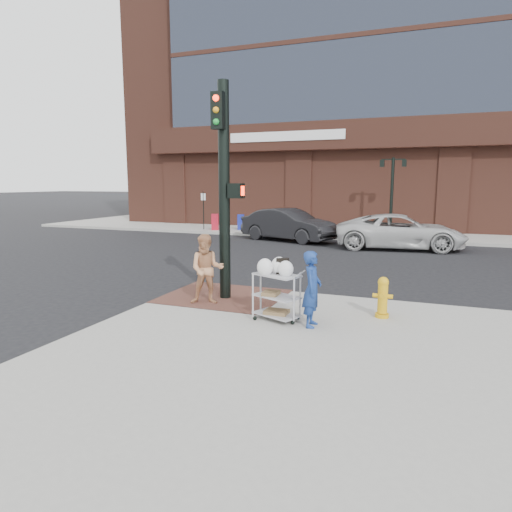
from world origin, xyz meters
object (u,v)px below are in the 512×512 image
at_px(minivan_white, 400,232).
at_px(fire_hydrant, 383,297).
at_px(utility_cart, 277,292).
at_px(lamp_post, 392,188).
at_px(woman_blue, 312,289).
at_px(traffic_signal_pole, 225,185).
at_px(sedan_dark, 288,225).
at_px(pedestrian_tan, 207,269).

xyz_separation_m(minivan_white, fire_hydrant, (0.41, -11.37, -0.18)).
bearing_deg(utility_cart, fire_hydrant, 25.46).
height_order(lamp_post, woman_blue, lamp_post).
relative_size(lamp_post, traffic_signal_pole, 0.80).
bearing_deg(traffic_signal_pole, minivan_white, 73.69).
bearing_deg(lamp_post, utility_cart, -92.73).
distance_m(sedan_dark, fire_hydrant, 13.57).
bearing_deg(traffic_signal_pole, fire_hydrant, -4.31).
height_order(lamp_post, traffic_signal_pole, traffic_signal_pole).
relative_size(woman_blue, sedan_dark, 0.30).
relative_size(pedestrian_tan, fire_hydrant, 1.88).
bearing_deg(utility_cart, lamp_post, 87.27).
relative_size(traffic_signal_pole, sedan_dark, 1.03).
xyz_separation_m(lamp_post, pedestrian_tan, (-2.66, -15.82, -1.67)).
distance_m(woman_blue, pedestrian_tan, 2.75).
distance_m(traffic_signal_pole, pedestrian_tan, 1.98).
relative_size(woman_blue, minivan_white, 0.27).
bearing_deg(sedan_dark, minivan_white, -80.54).
relative_size(traffic_signal_pole, utility_cart, 3.95).
bearing_deg(fire_hydrant, pedestrian_tan, -175.24).
xyz_separation_m(woman_blue, pedestrian_tan, (-2.64, 0.77, 0.06)).
relative_size(woman_blue, fire_hydrant, 1.73).
xyz_separation_m(utility_cart, fire_hydrant, (1.97, 0.94, -0.14)).
bearing_deg(lamp_post, woman_blue, -90.09).
xyz_separation_m(woman_blue, utility_cart, (-0.76, 0.15, -0.16)).
height_order(lamp_post, fire_hydrant, lamp_post).
xyz_separation_m(lamp_post, woman_blue, (-0.03, -16.59, -1.73)).
bearing_deg(lamp_post, fire_hydrant, -85.63).
bearing_deg(fire_hydrant, traffic_signal_pole, 175.69).
bearing_deg(utility_cart, sedan_dark, 106.18).
height_order(sedan_dark, minivan_white, sedan_dark).
relative_size(pedestrian_tan, sedan_dark, 0.33).
height_order(lamp_post, minivan_white, lamp_post).
relative_size(traffic_signal_pole, minivan_white, 0.91).
bearing_deg(traffic_signal_pole, sedan_dark, 100.12).
height_order(woman_blue, minivan_white, woman_blue).
height_order(pedestrian_tan, sedan_dark, pedestrian_tan).
height_order(utility_cart, fire_hydrant, utility_cart).
height_order(woman_blue, sedan_dark, woman_blue).
relative_size(traffic_signal_pole, pedestrian_tan, 3.14).
bearing_deg(fire_hydrant, sedan_dark, 115.31).
bearing_deg(traffic_signal_pole, utility_cart, -35.66).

